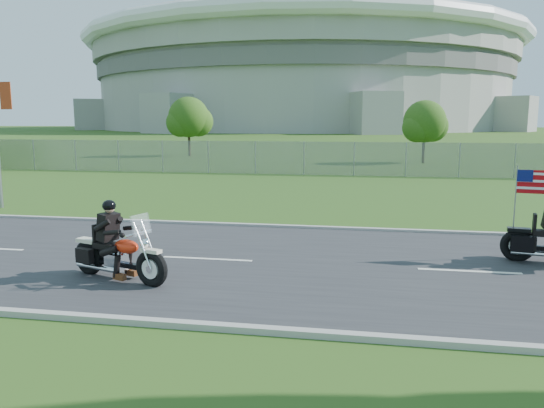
# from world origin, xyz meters

# --- Properties ---
(ground) EXTENTS (420.00, 420.00, 0.00)m
(ground) POSITION_xyz_m (0.00, 0.00, 0.00)
(ground) COLOR #1F4515
(ground) RESTS_ON ground
(road) EXTENTS (120.00, 8.00, 0.04)m
(road) POSITION_xyz_m (0.00, 0.00, 0.02)
(road) COLOR #28282B
(road) RESTS_ON ground
(curb_north) EXTENTS (120.00, 0.18, 0.12)m
(curb_north) POSITION_xyz_m (0.00, 4.05, 0.05)
(curb_north) COLOR #9E9B93
(curb_north) RESTS_ON ground
(curb_south) EXTENTS (120.00, 0.18, 0.12)m
(curb_south) POSITION_xyz_m (0.00, -4.05, 0.05)
(curb_south) COLOR #9E9B93
(curb_south) RESTS_ON ground
(fence) EXTENTS (60.00, 0.03, 2.00)m
(fence) POSITION_xyz_m (-5.00, 20.00, 1.00)
(fence) COLOR gray
(fence) RESTS_ON ground
(stadium) EXTENTS (140.40, 140.40, 29.20)m
(stadium) POSITION_xyz_m (-20.00, 170.00, 15.58)
(stadium) COLOR #A3A099
(stadium) RESTS_ON ground
(tree_fence_near) EXTENTS (3.52, 3.28, 4.75)m
(tree_fence_near) POSITION_xyz_m (6.04, 30.04, 2.97)
(tree_fence_near) COLOR #382316
(tree_fence_near) RESTS_ON ground
(tree_fence_mid) EXTENTS (3.96, 3.69, 5.30)m
(tree_fence_mid) POSITION_xyz_m (-13.95, 34.04, 3.30)
(tree_fence_mid) COLOR #382316
(tree_fence_mid) RESTS_ON ground
(motorcycle_lead) EXTENTS (2.47, 1.17, 1.72)m
(motorcycle_lead) POSITION_xyz_m (-3.37, -1.87, 0.54)
(motorcycle_lead) COLOR black
(motorcycle_lead) RESTS_ON ground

